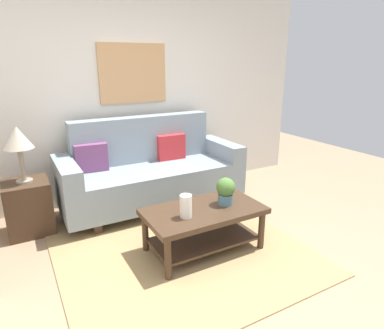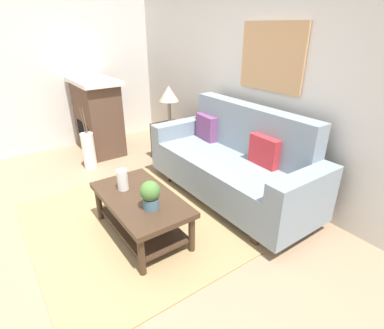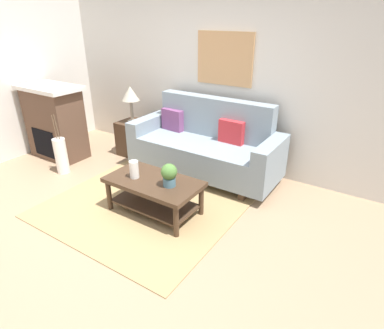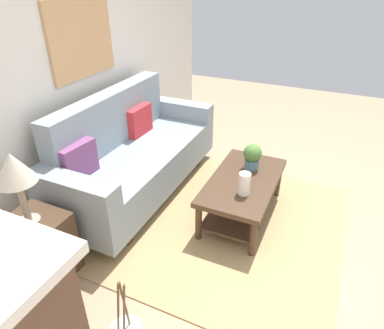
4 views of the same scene
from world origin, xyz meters
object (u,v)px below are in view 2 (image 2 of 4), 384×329
(couch, at_px, (233,164))
(floor_vase, at_px, (89,151))
(tabletop_vase, at_px, (123,180))
(potted_plant_tabletop, at_px, (150,194))
(side_table, at_px, (170,142))
(throw_pillow_crimson, at_px, (265,151))
(framed_painting, at_px, (271,57))
(fireplace, at_px, (98,116))
(coffee_table, at_px, (141,207))
(throw_pillow_plum, at_px, (207,127))
(table_lamp, at_px, (169,95))

(couch, bearing_deg, floor_vase, -148.00)
(tabletop_vase, xyz_separation_m, potted_plant_tabletop, (0.46, 0.06, 0.04))
(couch, distance_m, side_table, 1.39)
(throw_pillow_crimson, xyz_separation_m, side_table, (-1.72, -0.13, -0.40))
(side_table, height_order, framed_painting, framed_painting)
(tabletop_vase, relative_size, fireplace, 0.18)
(throw_pillow_crimson, distance_m, coffee_table, 1.42)
(fireplace, bearing_deg, tabletop_vase, -13.78)
(couch, xyz_separation_m, floor_vase, (-1.79, -1.12, -0.17))
(fireplace, relative_size, framed_painting, 1.36)
(tabletop_vase, bearing_deg, throw_pillow_plum, 108.54)
(table_lamp, relative_size, floor_vase, 1.08)
(couch, distance_m, table_lamp, 1.49)
(couch, relative_size, framed_painting, 2.53)
(throw_pillow_crimson, height_order, tabletop_vase, throw_pillow_crimson)
(throw_pillow_crimson, height_order, table_lamp, table_lamp)
(tabletop_vase, relative_size, potted_plant_tabletop, 0.79)
(couch, bearing_deg, throw_pillow_plum, 169.32)
(couch, xyz_separation_m, throw_pillow_crimson, (0.33, 0.13, 0.25))
(coffee_table, relative_size, potted_plant_tabletop, 4.20)
(coffee_table, bearing_deg, throw_pillow_plum, 117.51)
(throw_pillow_crimson, relative_size, floor_vase, 0.68)
(coffee_table, xyz_separation_m, tabletop_vase, (-0.22, -0.07, 0.22))
(coffee_table, distance_m, side_table, 1.85)
(throw_pillow_plum, relative_size, table_lamp, 0.63)
(couch, distance_m, potted_plant_tabletop, 1.25)
(side_table, height_order, floor_vase, side_table)
(table_lamp, bearing_deg, coffee_table, -40.52)
(throw_pillow_crimson, distance_m, table_lamp, 1.75)
(fireplace, bearing_deg, couch, 17.57)
(fireplace, bearing_deg, side_table, 37.18)
(framed_painting, bearing_deg, throw_pillow_plum, -153.00)
(throw_pillow_plum, xyz_separation_m, tabletop_vase, (0.47, -1.40, -0.15))
(fireplace, bearing_deg, coffee_table, -10.98)
(throw_pillow_plum, xyz_separation_m, throw_pillow_crimson, (1.00, 0.00, 0.00))
(throw_pillow_plum, distance_m, floor_vase, 1.73)
(side_table, bearing_deg, throw_pillow_plum, 10.56)
(throw_pillow_plum, relative_size, fireplace, 0.31)
(fireplace, height_order, framed_painting, framed_painting)
(couch, bearing_deg, table_lamp, -179.74)
(fireplace, bearing_deg, throw_pillow_plum, 27.35)
(couch, bearing_deg, throw_pillow_crimson, 20.66)
(couch, xyz_separation_m, coffee_table, (0.03, -1.21, -0.12))
(table_lamp, bearing_deg, side_table, 0.00)
(fireplace, bearing_deg, floor_vase, -33.43)
(tabletop_vase, height_order, framed_painting, framed_painting)
(throw_pillow_plum, relative_size, side_table, 0.64)
(tabletop_vase, distance_m, fireplace, 2.22)
(table_lamp, height_order, floor_vase, table_lamp)
(throw_pillow_crimson, distance_m, floor_vase, 2.50)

